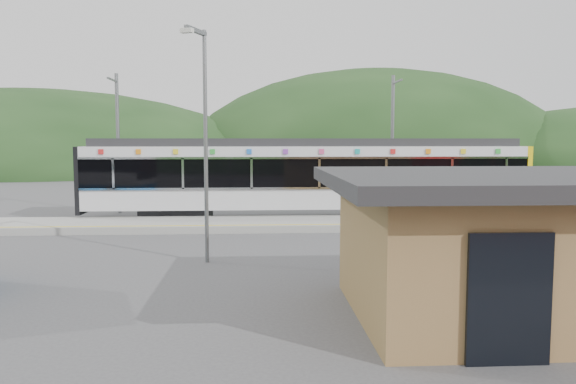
{
  "coord_description": "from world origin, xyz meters",
  "views": [
    {
      "loc": [
        -0.1,
        -20.21,
        3.67
      ],
      "look_at": [
        1.14,
        1.0,
        1.71
      ],
      "focal_mm": 35.0,
      "sensor_mm": 36.0,
      "label": 1
    }
  ],
  "objects": [
    {
      "name": "catenary_mast_west",
      "position": [
        -7.0,
        8.56,
        3.65
      ],
      "size": [
        0.18,
        1.8,
        7.0
      ],
      "color": "slate",
      "rests_on": "ground"
    },
    {
      "name": "hills",
      "position": [
        6.19,
        5.29,
        0.0
      ],
      "size": [
        146.0,
        149.0,
        26.0
      ],
      "color": "#1E3D19",
      "rests_on": "ground"
    },
    {
      "name": "catenary_mast_east",
      "position": [
        7.0,
        8.56,
        3.65
      ],
      "size": [
        0.18,
        1.8,
        7.0
      ],
      "color": "slate",
      "rests_on": "ground"
    },
    {
      "name": "station_shelter",
      "position": [
        6.0,
        -9.01,
        1.55
      ],
      "size": [
        9.2,
        6.2,
        3.0
      ],
      "color": "olive",
      "rests_on": "ground"
    },
    {
      "name": "train",
      "position": [
        2.25,
        6.0,
        2.06
      ],
      "size": [
        20.44,
        3.01,
        3.74
      ],
      "color": "black",
      "rests_on": "ground"
    },
    {
      "name": "platform",
      "position": [
        0.0,
        3.3,
        0.15
      ],
      "size": [
        26.0,
        3.2,
        0.3
      ],
      "primitive_type": "cube",
      "color": "#9E9E99",
      "rests_on": "ground"
    },
    {
      "name": "ground",
      "position": [
        0.0,
        0.0,
        0.0
      ],
      "size": [
        120.0,
        120.0,
        0.0
      ],
      "primitive_type": "plane",
      "color": "#4C4C4F",
      "rests_on": "ground"
    },
    {
      "name": "yellow_line",
      "position": [
        0.0,
        2.0,
        0.3
      ],
      "size": [
        26.0,
        0.1,
        0.01
      ],
      "primitive_type": "cube",
      "color": "yellow",
      "rests_on": "platform"
    },
    {
      "name": "lamp_post",
      "position": [
        -1.57,
        -3.53,
        4.08
      ],
      "size": [
        0.54,
        1.24,
        6.88
      ],
      "rotation": [
        0.0,
        0.0,
        -0.38
      ],
      "color": "slate",
      "rests_on": "ground"
    }
  ]
}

